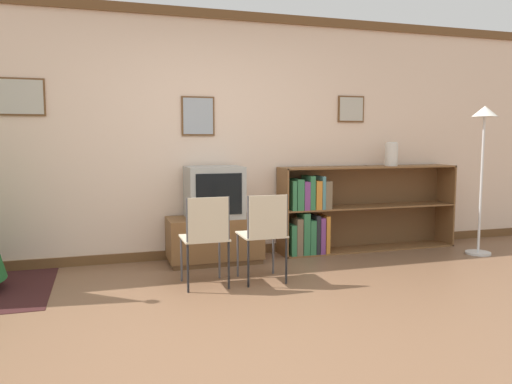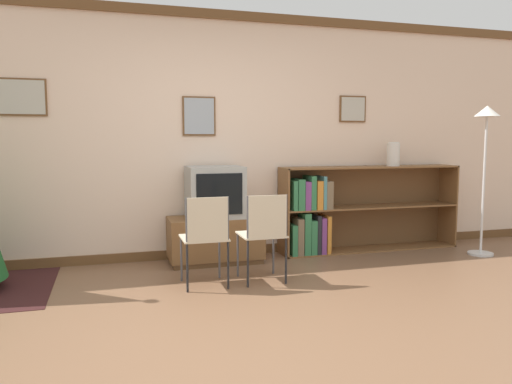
{
  "view_description": "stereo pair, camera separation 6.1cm",
  "coord_description": "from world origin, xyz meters",
  "views": [
    {
      "loc": [
        -1.08,
        -3.28,
        1.32
      ],
      "look_at": [
        0.31,
        1.17,
        0.82
      ],
      "focal_mm": 35.0,
      "sensor_mm": 36.0,
      "label": 1
    },
    {
      "loc": [
        -1.02,
        -3.3,
        1.32
      ],
      "look_at": [
        0.31,
        1.17,
        0.82
      ],
      "focal_mm": 35.0,
      "sensor_mm": 36.0,
      "label": 2
    }
  ],
  "objects": [
    {
      "name": "ground_plane",
      "position": [
        0.0,
        0.0,
        0.0
      ],
      "size": [
        24.0,
        24.0,
        0.0
      ],
      "primitive_type": "plane",
      "color": "brown"
    },
    {
      "name": "wall_back",
      "position": [
        -0.0,
        2.17,
        1.35
      ],
      "size": [
        9.05,
        0.11,
        2.7
      ],
      "color": "beige",
      "rests_on": "ground_plane"
    },
    {
      "name": "tv_console",
      "position": [
        0.05,
        1.85,
        0.24
      ],
      "size": [
        0.99,
        0.49,
        0.49
      ],
      "color": "brown",
      "rests_on": "ground_plane"
    },
    {
      "name": "television",
      "position": [
        0.05,
        1.85,
        0.76
      ],
      "size": [
        0.58,
        0.48,
        0.54
      ],
      "color": "#9E9E99",
      "rests_on": "tv_console"
    },
    {
      "name": "folding_chair_left",
      "position": [
        -0.22,
        0.97,
        0.47
      ],
      "size": [
        0.4,
        0.4,
        0.82
      ],
      "color": "beige",
      "rests_on": "ground_plane"
    },
    {
      "name": "folding_chair_right",
      "position": [
        0.32,
        0.97,
        0.47
      ],
      "size": [
        0.4,
        0.4,
        0.82
      ],
      "color": "beige",
      "rests_on": "ground_plane"
    },
    {
      "name": "bookshelf",
      "position": [
        1.55,
        1.93,
        0.47
      ],
      "size": [
        2.19,
        0.36,
        1.0
      ],
      "color": "brown",
      "rests_on": "ground_plane"
    },
    {
      "name": "vase",
      "position": [
        2.23,
        1.92,
        1.14
      ],
      "size": [
        0.15,
        0.15,
        0.28
      ],
      "color": "silver",
      "rests_on": "bookshelf"
    },
    {
      "name": "standing_lamp",
      "position": [
        3.03,
        1.32,
        1.29
      ],
      "size": [
        0.28,
        0.28,
        1.68
      ],
      "color": "silver",
      "rests_on": "ground_plane"
    }
  ]
}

